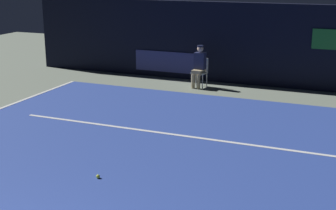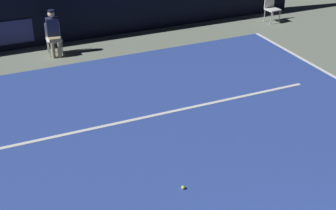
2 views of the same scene
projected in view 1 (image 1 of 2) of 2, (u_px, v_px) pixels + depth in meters
The scene contains 6 objects.
ground_plane at pixel (142, 168), 9.28m from camera, with size 30.85×30.85×0.00m, color gray.
court_surface at pixel (142, 168), 9.28m from camera, with size 10.55×11.38×0.01m, color #2D479E.
line_service at pixel (180, 135), 11.04m from camera, with size 8.23×0.10×0.01m, color white.
back_wall at pixel (243, 44), 15.70m from camera, with size 15.16×0.33×2.60m.
line_judge_on_chair at pixel (199, 66), 15.36m from camera, with size 0.47×0.55×1.32m.
tennis_ball at pixel (98, 176), 8.81m from camera, with size 0.07×0.07×0.07m, color #CCE033.
Camera 1 is at (3.75, -3.07, 3.68)m, focal length 52.47 mm.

